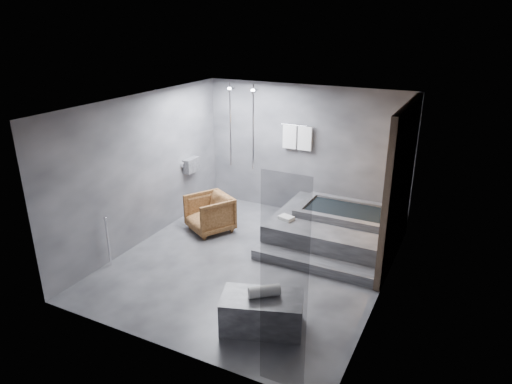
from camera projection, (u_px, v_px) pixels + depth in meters
The scene contains 7 objects.
room at pixel (279, 168), 7.50m from camera, with size 5.00×5.04×2.82m.
tub_deck at pixel (334, 229), 8.77m from camera, with size 2.20×2.00×0.50m, color #353538.
tub_step at pixel (313, 264), 7.84m from camera, with size 2.20×0.36×0.18m, color #353538.
concrete_bench at pixel (262, 312), 6.28m from camera, with size 1.11×0.61×0.50m, color #313133.
driftwood_chair at pixel (210, 213), 9.16m from camera, with size 0.80×0.82×0.74m, color #402410.
rolled_towel at pixel (264, 291), 6.19m from camera, with size 0.16×0.16×0.44m, color silver.
deck_towel at pixel (286, 218), 8.56m from camera, with size 0.27×0.20×0.07m, color white.
Camera 1 is at (3.26, -6.32, 4.05)m, focal length 32.00 mm.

